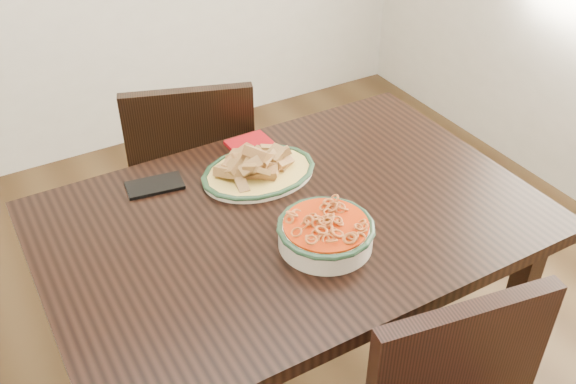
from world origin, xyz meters
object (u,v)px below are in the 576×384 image
noodle_bowl (326,231)px  smartphone (155,185)px  chair_far (194,174)px  dining_table (292,239)px  fish_plate (258,163)px

noodle_bowl → smartphone: size_ratio=1.56×
chair_far → noodle_bowl: bearing=111.7°
noodle_bowl → smartphone: bearing=122.2°
dining_table → fish_plate: 0.24m
fish_plate → noodle_bowl: (0.00, -0.35, -0.00)m
fish_plate → noodle_bowl: 0.35m
dining_table → noodle_bowl: 0.20m
noodle_bowl → smartphone: 0.53m
chair_far → noodle_bowl: chair_far is taller
noodle_bowl → chair_far: bearing=92.7°
fish_plate → noodle_bowl: size_ratio=1.35×
dining_table → chair_far: chair_far is taller
dining_table → noodle_bowl: size_ratio=5.31×
chair_far → smartphone: chair_far is taller
chair_far → fish_plate: size_ratio=2.66×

